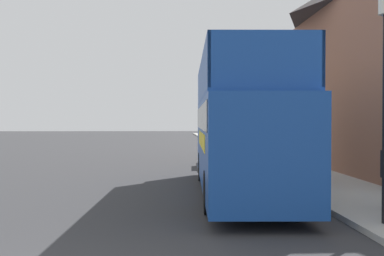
{
  "coord_description": "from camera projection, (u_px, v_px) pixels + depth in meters",
  "views": [
    {
      "loc": [
        1.77,
        -4.81,
        2.3
      ],
      "look_at": [
        2.51,
        10.43,
        2.05
      ],
      "focal_mm": 42.0,
      "sensor_mm": 36.0,
      "label": 1
    }
  ],
  "objects": [
    {
      "name": "ground_plane",
      "position": [
        139.0,
        161.0,
        25.72
      ],
      "size": [
        144.0,
        144.0,
        0.0
      ],
      "primitive_type": "plane",
      "color": "#333335"
    },
    {
      "name": "lamp_post_second",
      "position": [
        278.0,
        98.0,
        18.84
      ],
      "size": [
        0.35,
        0.35,
        4.49
      ],
      "color": "black",
      "rests_on": "sidewalk"
    },
    {
      "name": "sidewalk",
      "position": [
        276.0,
        164.0,
        23.08
      ],
      "size": [
        3.07,
        108.0,
        0.14
      ],
      "color": "#ADAAA3",
      "rests_on": "ground_plane"
    },
    {
      "name": "tour_bus",
      "position": [
        240.0,
        134.0,
        14.09
      ],
      "size": [
        2.85,
        10.28,
        4.17
      ],
      "rotation": [
        0.0,
        0.0,
        -0.04
      ],
      "color": "#19479E",
      "rests_on": "ground_plane"
    },
    {
      "name": "brick_terrace_rear",
      "position": [
        375.0,
        65.0,
        21.81
      ],
      "size": [
        6.0,
        16.51,
        10.03
      ],
      "color": "#9E664C",
      "rests_on": "ground_plane"
    },
    {
      "name": "parked_car_ahead_of_bus",
      "position": [
        226.0,
        153.0,
        22.63
      ],
      "size": [
        1.94,
        4.56,
        1.38
      ],
      "rotation": [
        0.0,
        0.0,
        -0.05
      ],
      "color": "black",
      "rests_on": "ground_plane"
    }
  ]
}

